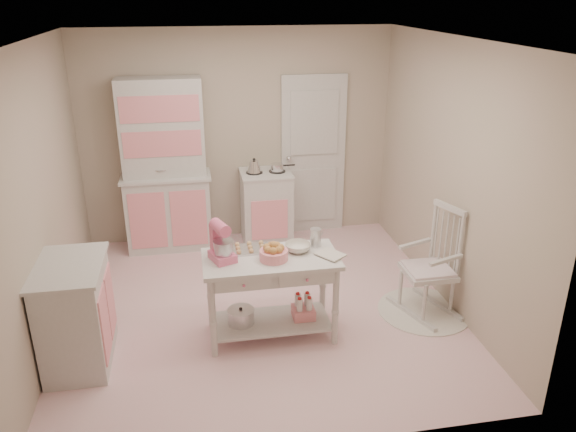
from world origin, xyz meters
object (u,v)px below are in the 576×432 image
at_px(hutch, 165,166).
at_px(base_cabinet, 76,314).
at_px(work_table, 271,297).
at_px(bread_basket, 274,255).
at_px(stand_mixer, 222,242).
at_px(rocking_chair, 429,262).
at_px(stove, 266,207).

xyz_separation_m(hutch, base_cabinet, (-0.73, -2.23, -0.58)).
height_order(work_table, bread_basket, bread_basket).
bearing_deg(base_cabinet, stand_mixer, 5.06).
height_order(rocking_chair, work_table, rocking_chair).
distance_m(rocking_chair, bread_basket, 1.58).
xyz_separation_m(work_table, stand_mixer, (-0.42, 0.02, 0.57)).
bearing_deg(hutch, stove, -2.39).
bearing_deg(bread_basket, rocking_chair, 6.73).
bearing_deg(stove, rocking_chair, -56.35).
relative_size(rocking_chair, work_table, 0.92).
xyz_separation_m(stove, rocking_chair, (1.31, -1.96, 0.09)).
bearing_deg(stand_mixer, stove, 51.01).
distance_m(base_cabinet, rocking_chair, 3.24).
height_order(base_cabinet, rocking_chair, rocking_chair).
distance_m(hutch, stove, 1.33).
xyz_separation_m(stove, work_table, (-0.26, -2.09, -0.06)).
xyz_separation_m(stove, base_cabinet, (-1.93, -2.18, 0.00)).
bearing_deg(hutch, work_table, -66.27).
height_order(hutch, stand_mixer, hutch).
distance_m(base_cabinet, stand_mixer, 1.36).
bearing_deg(rocking_chair, bread_basket, 166.85).
bearing_deg(rocking_chair, hutch, 121.36).
distance_m(base_cabinet, bread_basket, 1.74).
distance_m(hutch, work_table, 2.43).
bearing_deg(stove, base_cabinet, -131.45).
bearing_deg(rocking_chair, work_table, 164.95).
height_order(base_cabinet, bread_basket, base_cabinet).
relative_size(stand_mixer, bread_basket, 1.36).
bearing_deg(rocking_chair, base_cabinet, 164.06).
height_order(stove, base_cabinet, same).
bearing_deg(stand_mixer, hutch, 82.92).
bearing_deg(rocking_chair, stand_mixer, 163.35).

